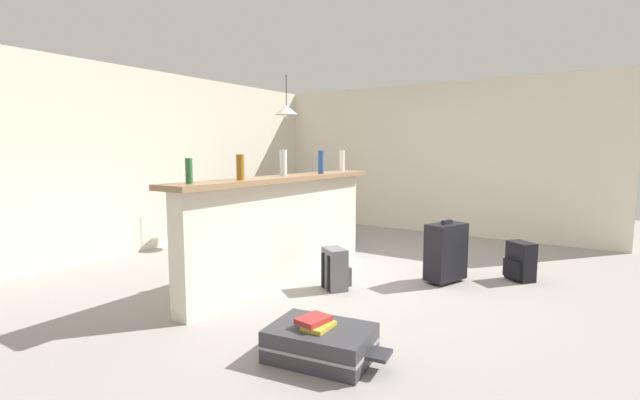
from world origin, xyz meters
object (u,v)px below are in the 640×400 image
object	(u,v)px
backpack_black	(520,262)
bottle_blue	(321,162)
dining_chair_near_partition	(320,211)
bottle_white	(342,161)
dining_chair_far_side	(263,205)
suitcase_flat_charcoal	(321,343)
bottle_amber	(240,167)
dining_table	(289,199)
book_stack	(316,322)
bottle_green	(189,171)
suitcase_upright_black	(446,252)
pendant_lamp	(286,110)
bottle_clear	(283,163)
backpack_grey	(335,269)

from	to	relation	value
backpack_black	bottle_blue	bearing A→B (deg)	112.56
bottle_blue	dining_chair_near_partition	bearing A→B (deg)	34.16
bottle_white	dining_chair_far_side	bearing A→B (deg)	74.64
suitcase_flat_charcoal	bottle_amber	bearing A→B (deg)	64.75
dining_table	book_stack	world-z (taller)	dining_table
dining_chair_near_partition	dining_chair_far_side	bearing A→B (deg)	85.71
bottle_blue	bottle_white	xyz separation A→B (m)	(0.71, 0.14, -0.00)
dining_table	backpack_black	bearing A→B (deg)	-94.81
bottle_green	dining_chair_near_partition	size ratio (longest dim) A/B	0.22
dining_table	suitcase_flat_charcoal	distance (m)	3.97
suitcase_upright_black	bottle_amber	bearing A→B (deg)	138.05
backpack_black	book_stack	size ratio (longest dim) A/B	1.75
pendant_lamp	bottle_clear	bearing A→B (deg)	-143.33
bottle_green	bottle_white	world-z (taller)	bottle_white
pendant_lamp	backpack_black	world-z (taller)	pendant_lamp
bottle_white	dining_chair_near_partition	bearing A→B (deg)	56.87
bottle_clear	dining_chair_near_partition	bearing A→B (deg)	21.14
book_stack	bottle_white	bearing A→B (deg)	27.30
bottle_blue	dining_table	bearing A→B (deg)	49.90
bottle_clear	dining_chair_near_partition	distance (m)	1.94
suitcase_flat_charcoal	backpack_black	distance (m)	2.82
bottle_white	dining_chair_near_partition	xyz separation A→B (m)	(0.40, 0.62, -0.75)
bottle_white	bottle_clear	bearing A→B (deg)	-178.66
pendant_lamp	suitcase_upright_black	size ratio (longest dim) A/B	0.93
suitcase_upright_black	bottle_clear	bearing A→B (deg)	121.02
bottle_clear	bottle_green	bearing A→B (deg)	-179.02
bottle_blue	bottle_white	world-z (taller)	bottle_blue
dining_chair_near_partition	book_stack	xyz separation A→B (m)	(-2.99, -1.95, -0.26)
dining_chair_far_side	book_stack	world-z (taller)	dining_chair_far_side
suitcase_upright_black	bottle_white	bearing A→B (deg)	76.06
dining_chair_far_side	bottle_blue	bearing A→B (deg)	-122.01
book_stack	bottle_blue	bearing A→B (deg)	32.49
dining_table	bottle_amber	bearing A→B (deg)	-151.83
bottle_clear	bottle_blue	world-z (taller)	bottle_clear
suitcase_upright_black	backpack_grey	distance (m)	1.21
bottle_blue	backpack_black	world-z (taller)	bottle_blue
bottle_amber	dining_chair_far_side	world-z (taller)	bottle_amber
bottle_amber	bottle_clear	xyz separation A→B (m)	(0.70, 0.05, 0.02)
bottle_amber	backpack_black	size ratio (longest dim) A/B	0.56
dining_chair_far_side	backpack_grey	world-z (taller)	dining_chair_far_side
dining_table	suitcase_flat_charcoal	size ratio (longest dim) A/B	1.27
backpack_grey	suitcase_flat_charcoal	bearing A→B (deg)	-152.14
dining_table	suitcase_upright_black	xyz separation A→B (m)	(-0.79, -2.70, -0.32)
bottle_amber	suitcase_upright_black	xyz separation A→B (m)	(1.59, -1.43, -0.92)
dining_chair_near_partition	bottle_amber	bearing A→B (deg)	-163.64
bottle_green	dining_table	xyz separation A→B (m)	(2.95, 1.25, -0.59)
bottle_green	bottle_white	distance (m)	2.54
bottle_blue	book_stack	bearing A→B (deg)	-147.51
backpack_grey	book_stack	xyz separation A→B (m)	(-1.36, -0.68, 0.05)
suitcase_flat_charcoal	suitcase_upright_black	world-z (taller)	suitcase_upright_black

